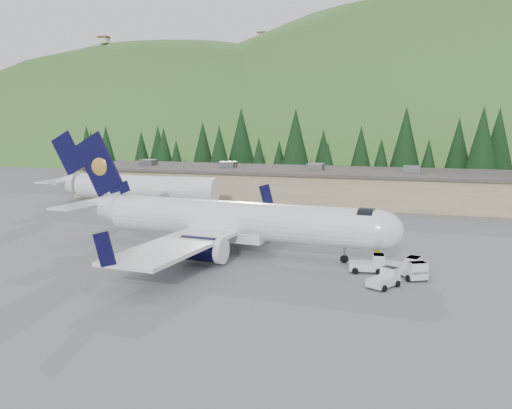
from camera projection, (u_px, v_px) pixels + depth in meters
The scene contains 11 objects.
ground at pixel (238, 253), 56.67m from camera, with size 600.00×600.00×0.00m, color #5D5D62.
airliner at pixel (228, 221), 56.59m from camera, with size 35.80×33.61×11.88m.
second_airliner at pixel (128, 186), 84.33m from camera, with size 27.50×11.00×10.05m.
baggage_tug_a at pixel (370, 264), 49.34m from camera, with size 3.23×2.24×1.61m.
baggage_tug_b at pixel (404, 267), 48.35m from camera, with size 3.50×2.61×1.70m.
baggage_tug_c at pixel (385, 279), 45.09m from camera, with size 2.62×3.10×1.48m.
terminal_building at pixel (285, 184), 93.61m from camera, with size 71.00×17.00×6.10m.
baggage_tug_d at pixel (413, 271), 47.28m from camera, with size 2.80×3.35×1.60m.
ramp_worker at pixel (377, 255), 51.97m from camera, with size 0.65×0.43×1.79m, color #FDFF00.
tree_line at pixel (332, 147), 115.25m from camera, with size 110.99×18.25×14.42m.
hills at pixel (511, 341), 248.71m from camera, with size 614.00×330.00×300.00m.
Camera 1 is at (18.34, -52.23, 13.16)m, focal length 40.00 mm.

